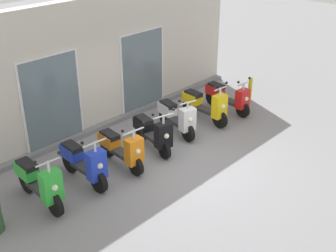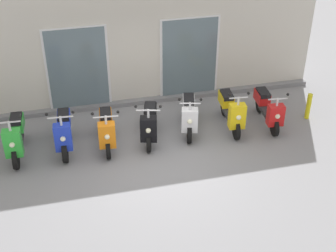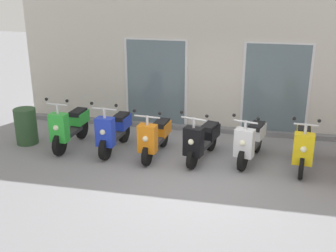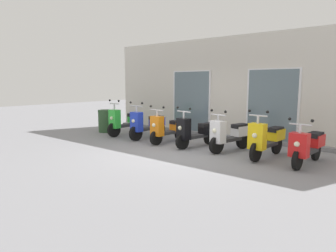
% 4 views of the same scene
% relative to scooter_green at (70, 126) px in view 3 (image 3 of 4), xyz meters
% --- Properties ---
extents(ground_plane, '(40.00, 40.00, 0.00)m').
position_rel_scooter_green_xyz_m(ground_plane, '(3.09, -0.96, -0.50)').
color(ground_plane, gray).
extents(storefront_facade, '(10.03, 0.50, 3.38)m').
position_rel_scooter_green_xyz_m(storefront_facade, '(3.09, 1.95, 1.13)').
color(storefront_facade, beige).
rests_on(storefront_facade, ground_plane).
extents(scooter_green, '(0.56, 1.60, 1.29)m').
position_rel_scooter_green_xyz_m(scooter_green, '(0.00, 0.00, 0.00)').
color(scooter_green, black).
rests_on(scooter_green, ground_plane).
extents(scooter_blue, '(0.62, 1.57, 1.26)m').
position_rel_scooter_green_xyz_m(scooter_blue, '(1.07, -0.01, -0.02)').
color(scooter_blue, black).
rests_on(scooter_blue, ground_plane).
extents(scooter_orange, '(0.62, 1.53, 1.19)m').
position_rel_scooter_green_xyz_m(scooter_orange, '(2.04, -0.09, -0.04)').
color(scooter_orange, black).
rests_on(scooter_orange, ground_plane).
extents(scooter_black, '(0.74, 1.49, 1.20)m').
position_rel_scooter_green_xyz_m(scooter_black, '(3.07, -0.07, -0.04)').
color(scooter_black, black).
rests_on(scooter_black, ground_plane).
extents(scooter_white, '(0.71, 1.50, 1.17)m').
position_rel_scooter_green_xyz_m(scooter_white, '(4.09, 0.07, -0.03)').
color(scooter_white, black).
rests_on(scooter_white, ground_plane).
extents(scooter_yellow, '(0.52, 1.63, 1.24)m').
position_rel_scooter_green_xyz_m(scooter_yellow, '(5.15, -0.02, -0.01)').
color(scooter_yellow, black).
rests_on(scooter_yellow, ground_plane).
extents(trash_bin, '(0.51, 0.51, 0.85)m').
position_rel_scooter_green_xyz_m(trash_bin, '(-1.11, -0.01, -0.08)').
color(trash_bin, '#2D4C2D').
rests_on(trash_bin, ground_plane).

